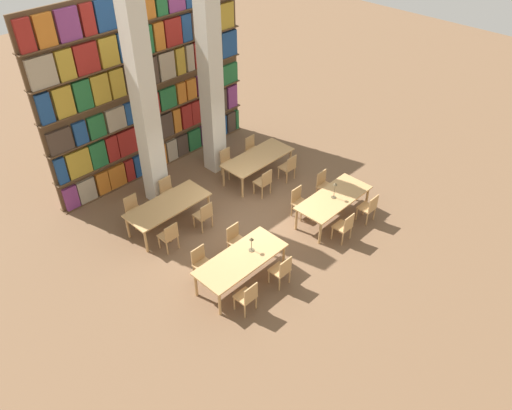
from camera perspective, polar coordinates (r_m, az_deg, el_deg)
name	(u,v)px	position (r m, az deg, el deg)	size (l,w,h in m)	color
ground_plane	(252,222)	(13.91, -0.42, -1.91)	(40.00, 40.00, 0.00)	brown
bookshelf_bank	(151,86)	(15.24, -11.95, 13.12)	(6.94, 0.35, 5.50)	brown
pillar_left	(145,105)	(13.51, -12.60, 11.06)	(0.52, 0.52, 6.00)	beige
pillar_center	(211,79)	(14.75, -5.20, 14.13)	(0.52, 0.52, 6.00)	beige
reading_table_0	(241,260)	(11.80, -1.73, -6.34)	(2.30, 0.97, 0.74)	tan
chair_0	(247,297)	(11.29, -1.02, -10.42)	(0.42, 0.40, 0.87)	tan
chair_1	(202,263)	(12.10, -6.23, -6.55)	(0.42, 0.40, 0.87)	tan
chair_2	(282,270)	(11.87, 2.94, -7.45)	(0.42, 0.40, 0.87)	tan
chair_3	(236,240)	(12.64, -2.29, -3.98)	(0.42, 0.40, 0.87)	tan
desk_lamp_0	(251,242)	(11.77, -0.52, -4.23)	(0.14, 0.14, 0.41)	brown
reading_table_1	(334,199)	(13.78, 8.87, 0.68)	(2.30, 0.97, 0.74)	tan
chair_4	(344,226)	(13.23, 10.07, -2.42)	(0.42, 0.40, 0.87)	tan
chair_5	(299,201)	(13.92, 4.96, 0.42)	(0.42, 0.40, 0.87)	tan
chair_6	(369,207)	(13.99, 12.76, -0.27)	(0.42, 0.40, 0.87)	tan
chair_7	(324,185)	(14.65, 7.79, 2.32)	(0.42, 0.40, 0.87)	tan
desk_lamp_1	(335,188)	(13.53, 8.99, 1.98)	(0.14, 0.14, 0.50)	brown
reading_table_2	(168,206)	(13.57, -10.01, -0.14)	(2.30, 0.97, 0.74)	tan
chair_8	(169,236)	(12.94, -9.89, -3.46)	(0.42, 0.40, 0.87)	tan
chair_9	(134,209)	(13.98, -13.76, -0.50)	(0.42, 0.40, 0.87)	tan
chair_10	(204,215)	(13.47, -5.96, -1.12)	(0.42, 0.40, 0.87)	tan
chair_11	(168,191)	(14.47, -9.97, 1.57)	(0.42, 0.40, 0.87)	tan
reading_table_3	(258,159)	(15.29, 0.21, 5.31)	(2.30, 0.97, 0.74)	tan
chair_12	(264,182)	(14.64, 0.90, 2.69)	(0.42, 0.40, 0.87)	tan
chair_13	(228,162)	(15.55, -3.24, 4.97)	(0.42, 0.40, 0.87)	tan
chair_14	(288,167)	(15.32, 3.73, 4.37)	(0.42, 0.40, 0.87)	tan
chair_15	(253,148)	(16.19, -0.40, 6.48)	(0.42, 0.40, 0.87)	tan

